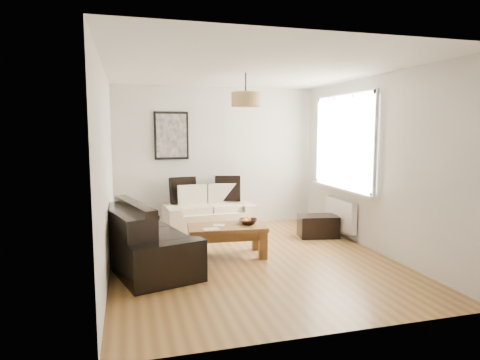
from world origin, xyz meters
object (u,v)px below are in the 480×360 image
object	(u,v)px
loveseat_cream	(209,210)
sofa_leather	(146,237)
ottoman	(318,226)
coffee_table	(227,241)

from	to	relation	value
loveseat_cream	sofa_leather	distance (m)	2.08
loveseat_cream	ottoman	xyz separation A→B (m)	(1.71, -0.90, -0.20)
ottoman	loveseat_cream	bearing A→B (deg)	152.22
loveseat_cream	ottoman	size ratio (longest dim) A/B	2.39
sofa_leather	loveseat_cream	bearing A→B (deg)	-50.03
loveseat_cream	coffee_table	size ratio (longest dim) A/B	1.40
loveseat_cream	ottoman	world-z (taller)	loveseat_cream
loveseat_cream	coffee_table	xyz separation A→B (m)	(-0.04, -1.55, -0.16)
loveseat_cream	coffee_table	bearing A→B (deg)	-95.31
ottoman	sofa_leather	bearing A→B (deg)	-164.09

